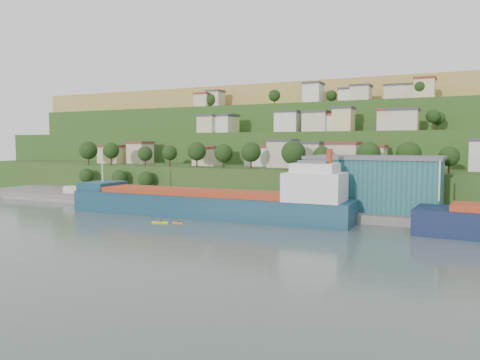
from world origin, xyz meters
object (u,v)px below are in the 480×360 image
Objects in this scene: cargo_ship_near at (213,204)px; caravan at (75,191)px; kayak_orange at (178,222)px; warehouse at (375,182)px.

caravan is (-56.82, 11.51, -0.25)m from cargo_ship_near.
caravan reaches higher than kayak_orange.
warehouse reaches higher than kayak_orange.
kayak_orange is at bearing -101.95° from cargo_ship_near.
cargo_ship_near is 11.08× the size of caravan.
caravan is at bearing 167.14° from cargo_ship_near.
warehouse is 92.58m from caravan.
cargo_ship_near is at bearing -153.23° from warehouse.
kayak_orange is (-37.60, -29.27, -8.21)m from warehouse.
warehouse is 10.36× the size of kayak_orange.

